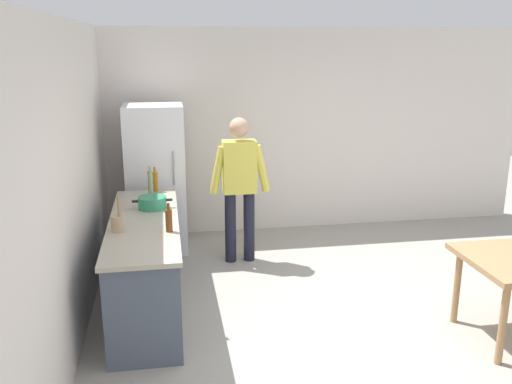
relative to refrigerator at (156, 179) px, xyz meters
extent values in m
plane|color=#9E998E|center=(1.90, -2.40, -0.90)|extent=(14.00, 14.00, 0.00)
cube|color=silver|center=(1.90, 0.60, 0.45)|extent=(6.40, 0.12, 2.70)
cube|color=silver|center=(-0.70, -2.20, 0.45)|extent=(0.12, 5.60, 2.70)
cube|color=#4C5666|center=(-0.10, -1.60, -0.47)|extent=(0.60, 2.12, 0.86)
cube|color=#B2A893|center=(-0.10, -1.60, -0.02)|extent=(0.64, 2.20, 0.04)
cube|color=white|center=(0.00, 0.00, 0.00)|extent=(0.70, 0.64, 1.80)
cylinder|color=#B2B2B7|center=(0.22, -0.34, 0.20)|extent=(0.02, 0.02, 0.40)
cylinder|color=#1E1E2D|center=(0.84, -0.55, -0.48)|extent=(0.13, 0.13, 0.84)
cylinder|color=#1E1E2D|center=(1.06, -0.55, -0.48)|extent=(0.13, 0.13, 0.84)
cube|color=#D8CC4C|center=(0.95, -0.55, 0.24)|extent=(0.38, 0.22, 0.60)
sphere|color=tan|center=(0.95, -0.55, 0.69)|extent=(0.22, 0.22, 0.22)
cylinder|color=#D8CC4C|center=(0.70, -0.59, 0.22)|extent=(0.20, 0.09, 0.55)
cylinder|color=#D8CC4C|center=(1.20, -0.59, 0.22)|extent=(0.20, 0.09, 0.55)
cylinder|color=#9E754C|center=(2.70, -3.05, -0.55)|extent=(0.06, 0.06, 0.70)
cylinder|color=#9E754C|center=(2.70, -2.35, -0.55)|extent=(0.06, 0.06, 0.70)
cylinder|color=#2D845B|center=(-0.02, -1.23, 0.06)|extent=(0.28, 0.28, 0.12)
cube|color=black|center=(-0.19, -1.23, 0.08)|extent=(0.06, 0.03, 0.02)
cube|color=black|center=(0.15, -1.23, 0.08)|extent=(0.06, 0.03, 0.02)
cylinder|color=tan|center=(-0.31, -1.88, 0.07)|extent=(0.11, 0.11, 0.14)
cylinder|color=olive|center=(-0.30, -1.88, 0.21)|extent=(0.02, 0.05, 0.22)
cylinder|color=olive|center=(-0.30, -1.89, 0.21)|extent=(0.02, 0.04, 0.22)
cylinder|color=gray|center=(-0.05, -0.71, 0.13)|extent=(0.06, 0.06, 0.26)
cylinder|color=gray|center=(-0.05, -0.71, 0.29)|extent=(0.02, 0.02, 0.06)
cylinder|color=#5B3314|center=(0.13, -1.97, 0.10)|extent=(0.06, 0.06, 0.20)
cylinder|color=#5B3314|center=(0.13, -1.97, 0.23)|extent=(0.02, 0.02, 0.06)
cylinder|color=#996619|center=(0.00, -0.58, 0.11)|extent=(0.06, 0.06, 0.22)
cylinder|color=#996619|center=(0.00, -0.58, 0.25)|extent=(0.03, 0.03, 0.06)
camera|label=1|loc=(0.13, -6.56, 1.59)|focal=38.33mm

